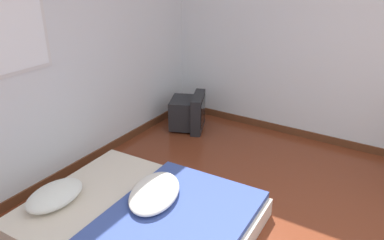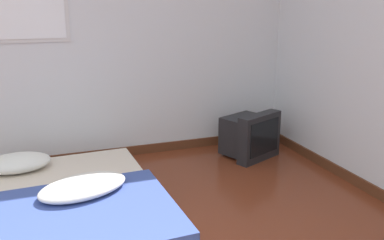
% 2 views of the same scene
% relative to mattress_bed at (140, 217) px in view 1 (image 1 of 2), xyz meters
% --- Properties ---
extents(wall_back, '(7.51, 0.08, 2.60)m').
position_rel_mattress_bed_xyz_m(wall_back, '(-0.19, 1.18, 1.18)').
color(wall_back, silver).
rests_on(wall_back, ground_plane).
extents(mattress_bed, '(1.47, 1.82, 0.31)m').
position_rel_mattress_bed_xyz_m(mattress_bed, '(0.00, 0.00, 0.00)').
color(mattress_bed, beige).
rests_on(mattress_bed, ground_plane).
extents(crt_tv, '(0.58, 0.55, 0.45)m').
position_rel_mattress_bed_xyz_m(crt_tv, '(1.85, 0.71, 0.11)').
color(crt_tv, black).
rests_on(crt_tv, ground_plane).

